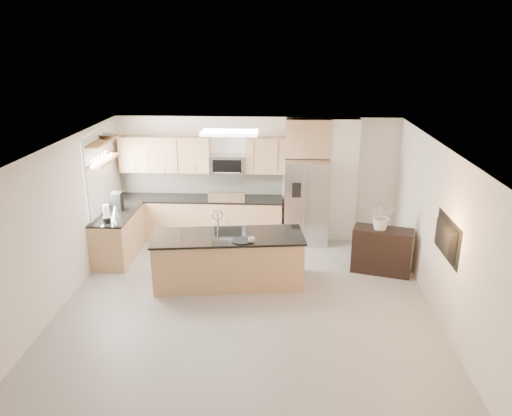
# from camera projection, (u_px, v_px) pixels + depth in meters

# --- Properties ---
(floor) EXTENTS (6.50, 6.50, 0.00)m
(floor) POSITION_uv_depth(u_px,v_px,m) (247.00, 307.00, 8.12)
(floor) COLOR #ABA8A3
(floor) RESTS_ON ground
(ceiling) EXTENTS (6.00, 6.50, 0.02)m
(ceiling) POSITION_uv_depth(u_px,v_px,m) (246.00, 150.00, 7.28)
(ceiling) COLOR white
(ceiling) RESTS_ON wall_back
(wall_back) EXTENTS (6.00, 0.02, 2.60)m
(wall_back) POSITION_uv_depth(u_px,v_px,m) (257.00, 177.00, 10.77)
(wall_back) COLOR silver
(wall_back) RESTS_ON floor
(wall_front) EXTENTS (6.00, 0.02, 2.60)m
(wall_front) POSITION_uv_depth(u_px,v_px,m) (221.00, 361.00, 4.63)
(wall_front) COLOR silver
(wall_front) RESTS_ON floor
(wall_left) EXTENTS (0.02, 6.50, 2.60)m
(wall_left) POSITION_uv_depth(u_px,v_px,m) (56.00, 229.00, 7.85)
(wall_left) COLOR silver
(wall_left) RESTS_ON floor
(wall_right) EXTENTS (0.02, 6.50, 2.60)m
(wall_right) POSITION_uv_depth(u_px,v_px,m) (443.00, 236.00, 7.55)
(wall_right) COLOR silver
(wall_right) RESTS_ON floor
(back_counter) EXTENTS (3.55, 0.66, 1.44)m
(back_counter) POSITION_uv_depth(u_px,v_px,m) (200.00, 217.00, 10.80)
(back_counter) COLOR tan
(back_counter) RESTS_ON floor
(left_counter) EXTENTS (0.66, 1.50, 0.92)m
(left_counter) POSITION_uv_depth(u_px,v_px,m) (118.00, 235.00, 9.85)
(left_counter) COLOR tan
(left_counter) RESTS_ON floor
(range) EXTENTS (0.76, 0.64, 1.14)m
(range) POSITION_uv_depth(u_px,v_px,m) (228.00, 218.00, 10.76)
(range) COLOR black
(range) RESTS_ON floor
(upper_cabinets) EXTENTS (3.50, 0.33, 0.75)m
(upper_cabinets) POSITION_uv_depth(u_px,v_px,m) (195.00, 154.00, 10.51)
(upper_cabinets) COLOR tan
(upper_cabinets) RESTS_ON wall_back
(microwave) EXTENTS (0.76, 0.40, 0.40)m
(microwave) POSITION_uv_depth(u_px,v_px,m) (228.00, 164.00, 10.50)
(microwave) COLOR #ABABAD
(microwave) RESTS_ON upper_cabinets
(refrigerator) EXTENTS (0.92, 0.78, 1.78)m
(refrigerator) POSITION_uv_depth(u_px,v_px,m) (306.00, 201.00, 10.50)
(refrigerator) COLOR #ABABAD
(refrigerator) RESTS_ON floor
(partition_column) EXTENTS (0.60, 0.30, 2.60)m
(partition_column) POSITION_uv_depth(u_px,v_px,m) (342.00, 180.00, 10.54)
(partition_column) COLOR white
(partition_column) RESTS_ON floor
(window) EXTENTS (0.04, 1.15, 1.65)m
(window) POSITION_uv_depth(u_px,v_px,m) (97.00, 177.00, 9.49)
(window) COLOR white
(window) RESTS_ON wall_left
(shelf_lower) EXTENTS (0.30, 1.20, 0.04)m
(shelf_lower) POSITION_uv_depth(u_px,v_px,m) (104.00, 160.00, 9.48)
(shelf_lower) COLOR brown
(shelf_lower) RESTS_ON wall_left
(shelf_upper) EXTENTS (0.30, 1.20, 0.04)m
(shelf_upper) POSITION_uv_depth(u_px,v_px,m) (102.00, 141.00, 9.36)
(shelf_upper) COLOR brown
(shelf_upper) RESTS_ON wall_left
(ceiling_fixture) EXTENTS (1.00, 0.50, 0.06)m
(ceiling_fixture) POSITION_uv_depth(u_px,v_px,m) (230.00, 133.00, 8.83)
(ceiling_fixture) COLOR white
(ceiling_fixture) RESTS_ON ceiling
(island) EXTENTS (2.72, 1.26, 1.33)m
(island) POSITION_uv_depth(u_px,v_px,m) (228.00, 259.00, 8.78)
(island) COLOR tan
(island) RESTS_ON floor
(credenza) EXTENTS (1.15, 0.72, 0.85)m
(credenza) POSITION_uv_depth(u_px,v_px,m) (382.00, 251.00, 9.21)
(credenza) COLOR black
(credenza) RESTS_ON floor
(cup) EXTENTS (0.12, 0.12, 0.09)m
(cup) POSITION_uv_depth(u_px,v_px,m) (252.00, 240.00, 8.33)
(cup) COLOR white
(cup) RESTS_ON island
(platter) EXTENTS (0.45, 0.45, 0.02)m
(platter) POSITION_uv_depth(u_px,v_px,m) (242.00, 240.00, 8.39)
(platter) COLOR black
(platter) RESTS_ON island
(blender) EXTENTS (0.15, 0.15, 0.34)m
(blender) POSITION_uv_depth(u_px,v_px,m) (106.00, 215.00, 9.17)
(blender) COLOR black
(blender) RESTS_ON left_counter
(kettle) EXTENTS (0.19, 0.19, 0.24)m
(kettle) POSITION_uv_depth(u_px,v_px,m) (115.00, 211.00, 9.50)
(kettle) COLOR #ABABAD
(kettle) RESTS_ON left_counter
(coffee_maker) EXTENTS (0.20, 0.24, 0.36)m
(coffee_maker) POSITION_uv_depth(u_px,v_px,m) (117.00, 202.00, 9.82)
(coffee_maker) COLOR black
(coffee_maker) RESTS_ON left_counter
(bowl) EXTENTS (0.49, 0.49, 0.09)m
(bowl) POSITION_uv_depth(u_px,v_px,m) (106.00, 135.00, 9.57)
(bowl) COLOR #ABABAD
(bowl) RESTS_ON shelf_upper
(flower_vase) EXTENTS (0.72, 0.64, 0.76)m
(flower_vase) POSITION_uv_depth(u_px,v_px,m) (383.00, 209.00, 8.95)
(flower_vase) COLOR beige
(flower_vase) RESTS_ON credenza
(television) EXTENTS (0.14, 1.08, 0.62)m
(television) POSITION_uv_depth(u_px,v_px,m) (442.00, 238.00, 7.35)
(television) COLOR black
(television) RESTS_ON wall_right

